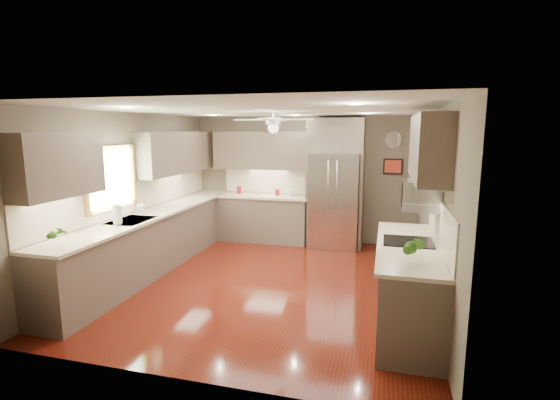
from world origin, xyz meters
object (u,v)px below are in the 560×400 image
at_px(bowl, 289,195).
at_px(potted_plant_right, 414,247).
at_px(stool, 397,247).
at_px(soap_bottle, 142,207).
at_px(refrigerator, 335,186).
at_px(canister_a, 239,190).
at_px(canister_d, 277,192).
at_px(potted_plant_left, 56,233).
at_px(paper_towel, 117,214).
at_px(canister_c, 258,191).
at_px(microwave, 420,195).

bearing_deg(bowl, potted_plant_right, -59.66).
height_order(potted_plant_right, stool, potted_plant_right).
bearing_deg(soap_bottle, refrigerator, 38.52).
xyz_separation_m(canister_a, canister_d, (0.81, 0.01, -0.02)).
distance_m(soap_bottle, potted_plant_left, 1.83).
relative_size(canister_a, potted_plant_right, 0.52).
distance_m(bowl, refrigerator, 0.94).
height_order(canister_d, potted_plant_right, potted_plant_right).
bearing_deg(potted_plant_left, canister_a, 80.71).
bearing_deg(paper_towel, potted_plant_left, -90.42).
xyz_separation_m(soap_bottle, bowl, (1.84, 2.24, -0.07)).
bearing_deg(potted_plant_right, canister_a, 130.94).
bearing_deg(canister_d, soap_bottle, -124.75).
bearing_deg(bowl, refrigerator, -2.87).
bearing_deg(canister_c, paper_towel, -109.95).
xyz_separation_m(microwave, stool, (-0.16, 2.08, -1.24)).
bearing_deg(refrigerator, canister_c, 178.94).
bearing_deg(microwave, bowl, 129.12).
relative_size(soap_bottle, microwave, 0.36).
distance_m(stool, paper_towel, 4.53).
relative_size(canister_d, refrigerator, 0.05).
bearing_deg(stool, refrigerator, 151.65).
bearing_deg(potted_plant_left, stool, 41.63).
bearing_deg(paper_towel, canister_d, 64.14).
distance_m(canister_c, stool, 2.91).
xyz_separation_m(canister_d, potted_plant_right, (2.39, -3.69, 0.09)).
bearing_deg(potted_plant_left, microwave, 18.23).
height_order(soap_bottle, paper_towel, paper_towel).
relative_size(potted_plant_left, bowl, 1.21).
bearing_deg(potted_plant_right, microwave, 83.32).
relative_size(canister_c, microwave, 0.32).
bearing_deg(canister_c, stool, -13.56).
xyz_separation_m(canister_a, stool, (3.14, -0.71, -0.78)).
bearing_deg(microwave, soap_bottle, 172.77).
xyz_separation_m(bowl, stool, (2.08, -0.67, -0.73)).
bearing_deg(canister_d, potted_plant_right, -57.11).
relative_size(potted_plant_left, stool, 0.53).
xyz_separation_m(canister_d, paper_towel, (-1.47, -3.03, 0.08)).
xyz_separation_m(potted_plant_left, bowl, (1.73, 4.06, -0.11)).
height_order(soap_bottle, refrigerator, refrigerator).
bearing_deg(canister_c, canister_d, 9.20).
bearing_deg(paper_towel, stool, 31.30).
relative_size(canister_a, canister_c, 0.87).
relative_size(microwave, paper_towel, 1.91).
relative_size(bowl, microwave, 0.43).
bearing_deg(canister_c, bowl, 1.49).
bearing_deg(potted_plant_right, paper_towel, 170.29).
distance_m(canister_d, microwave, 3.78).
xyz_separation_m(stool, paper_towel, (-3.80, -2.31, 0.84)).
height_order(canister_d, paper_towel, paper_towel).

